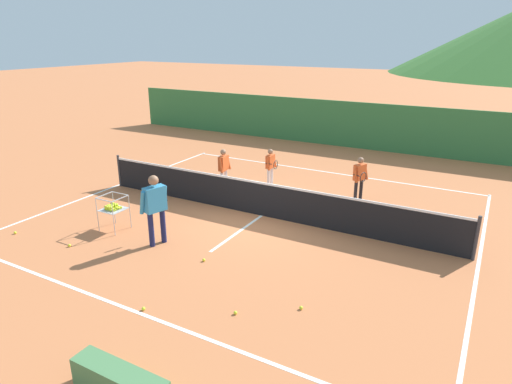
# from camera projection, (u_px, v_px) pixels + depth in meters

# --- Properties ---
(ground_plane) EXTENTS (120.00, 120.00, 0.00)m
(ground_plane) POSITION_uv_depth(u_px,v_px,m) (262.00, 216.00, 12.27)
(ground_plane) COLOR #C67042
(line_baseline_near) EXTENTS (10.91, 0.08, 0.01)m
(line_baseline_near) POSITION_uv_depth(u_px,v_px,m) (129.00, 309.00, 8.05)
(line_baseline_near) COLOR white
(line_baseline_near) RESTS_ON ground
(line_baseline_far) EXTENTS (10.91, 0.08, 0.01)m
(line_baseline_far) POSITION_uv_depth(u_px,v_px,m) (324.00, 172.00, 16.25)
(line_baseline_far) COLOR white
(line_baseline_far) RESTS_ON ground
(line_sideline_west) EXTENTS (0.08, 9.95, 0.01)m
(line_sideline_west) POSITION_uv_depth(u_px,v_px,m) (118.00, 185.00, 14.76)
(line_sideline_west) COLOR white
(line_sideline_west) RESTS_ON ground
(line_sideline_east) EXTENTS (0.08, 9.95, 0.01)m
(line_sideline_east) POSITION_uv_depth(u_px,v_px,m) (479.00, 261.00, 9.77)
(line_sideline_east) COLOR white
(line_sideline_east) RESTS_ON ground
(line_service_center) EXTENTS (0.08, 5.04, 0.01)m
(line_service_center) POSITION_uv_depth(u_px,v_px,m) (262.00, 215.00, 12.26)
(line_service_center) COLOR white
(line_service_center) RESTS_ON ground
(tennis_net) EXTENTS (10.73, 0.08, 1.05)m
(tennis_net) POSITION_uv_depth(u_px,v_px,m) (262.00, 199.00, 12.10)
(tennis_net) COLOR #333338
(tennis_net) RESTS_ON ground
(instructor) EXTENTS (0.46, 0.84, 1.72)m
(instructor) POSITION_uv_depth(u_px,v_px,m) (155.00, 204.00, 10.25)
(instructor) COLOR #191E4C
(instructor) RESTS_ON ground
(student_0) EXTENTS (0.24, 0.54, 1.35)m
(student_0) POSITION_uv_depth(u_px,v_px,m) (224.00, 166.00, 14.05)
(student_0) COLOR silver
(student_0) RESTS_ON ground
(student_1) EXTENTS (0.40, 0.60, 1.25)m
(student_1) POSITION_uv_depth(u_px,v_px,m) (271.00, 164.00, 14.47)
(student_1) COLOR silver
(student_1) RESTS_ON ground
(student_2) EXTENTS (0.42, 0.72, 1.36)m
(student_2) POSITION_uv_depth(u_px,v_px,m) (360.00, 175.00, 13.07)
(student_2) COLOR black
(student_2) RESTS_ON ground
(ball_cart) EXTENTS (0.58, 0.58, 0.90)m
(ball_cart) POSITION_uv_depth(u_px,v_px,m) (113.00, 208.00, 11.21)
(ball_cart) COLOR #B7B7BC
(ball_cart) RESTS_ON ground
(tennis_ball_0) EXTENTS (0.07, 0.07, 0.07)m
(tennis_ball_0) POSITION_uv_depth(u_px,v_px,m) (143.00, 309.00, 8.01)
(tennis_ball_0) COLOR yellow
(tennis_ball_0) RESTS_ON ground
(tennis_ball_1) EXTENTS (0.07, 0.07, 0.07)m
(tennis_ball_1) POSITION_uv_depth(u_px,v_px,m) (235.00, 313.00, 7.89)
(tennis_ball_1) COLOR yellow
(tennis_ball_1) RESTS_ON ground
(tennis_ball_2) EXTENTS (0.07, 0.07, 0.07)m
(tennis_ball_2) POSITION_uv_depth(u_px,v_px,m) (204.00, 260.00, 9.75)
(tennis_ball_2) COLOR yellow
(tennis_ball_2) RESTS_ON ground
(tennis_ball_3) EXTENTS (0.07, 0.07, 0.07)m
(tennis_ball_3) POSITION_uv_depth(u_px,v_px,m) (69.00, 245.00, 10.43)
(tennis_ball_3) COLOR yellow
(tennis_ball_3) RESTS_ON ground
(tennis_ball_4) EXTENTS (0.07, 0.07, 0.07)m
(tennis_ball_4) POSITION_uv_depth(u_px,v_px,m) (301.00, 308.00, 8.03)
(tennis_ball_4) COLOR yellow
(tennis_ball_4) RESTS_ON ground
(tennis_ball_5) EXTENTS (0.07, 0.07, 0.07)m
(tennis_ball_5) POSITION_uv_depth(u_px,v_px,m) (15.00, 233.00, 11.11)
(tennis_ball_5) COLOR yellow
(tennis_ball_5) RESTS_ON ground
(windscreen_fence) EXTENTS (24.01, 0.08, 2.02)m
(windscreen_fence) POSITION_uv_depth(u_px,v_px,m) (359.00, 126.00, 19.36)
(windscreen_fence) COLOR #33753D
(windscreen_fence) RESTS_ON ground
(courtside_bench) EXTENTS (1.50, 0.36, 0.46)m
(courtside_bench) POSITION_uv_depth(u_px,v_px,m) (120.00, 384.00, 6.01)
(courtside_bench) COLOR #4C7F4C
(courtside_bench) RESTS_ON ground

